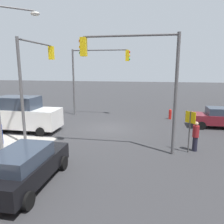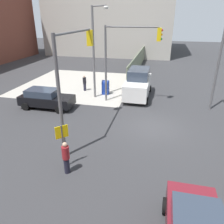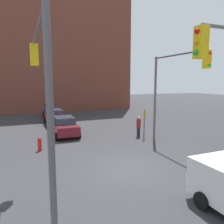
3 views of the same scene
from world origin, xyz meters
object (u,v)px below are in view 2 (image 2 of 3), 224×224
Objects in this scene: traffic_signal_nw_corner at (74,66)px; traffic_signal_ne_corner at (126,50)px; smokestack at (16,13)px; van_white_delivery at (138,84)px; sedan_black at (46,98)px; pedestrian_crossing at (66,157)px; street_lamp_corner at (95,47)px; mailbox_blue at (106,87)px; pedestrian_waiting at (85,83)px.

traffic_signal_nw_corner is 7.17m from traffic_signal_ne_corner.
traffic_signal_nw_corner is at bearing -141.32° from smokestack.
traffic_signal_nw_corner is at bearing 162.85° from van_white_delivery.
van_white_delivery reaches higher than sedan_black.
traffic_signal_ne_corner is at bearing -132.41° from smokestack.
smokestack is at bearing 38.68° from traffic_signal_nw_corner.
smokestack is 2.90× the size of van_white_delivery.
sedan_black is 8.57m from van_white_delivery.
pedestrian_crossing is at bearing 170.61° from van_white_delivery.
pedestrian_crossing is (-10.73, -1.75, -3.79)m from street_lamp_corner.
pedestrian_crossing is at bearing -145.13° from sedan_black.
street_lamp_corner reaches higher than traffic_signal_nw_corner.
traffic_signal_nw_corner is 9.49m from mailbox_blue.
smokestack is 37.06m from traffic_signal_ne_corner.
traffic_signal_nw_corner is 9.75m from van_white_delivery.
sedan_black is 2.81× the size of pedestrian_waiting.
traffic_signal_ne_corner is at bearing -126.95° from mailbox_blue.
traffic_signal_ne_corner is (-24.90, -27.26, -3.24)m from smokestack.
smokestack reaches higher than street_lamp_corner.
traffic_signal_nw_corner is (-31.85, -25.50, -3.20)m from smokestack.
sedan_black is at bearing 133.70° from street_lamp_corner.
traffic_signal_nw_corner is at bearing 165.80° from traffic_signal_ne_corner.
traffic_signal_nw_corner is 10.42m from pedestrian_waiting.
traffic_signal_nw_corner is 0.81× the size of street_lamp_corner.
traffic_signal_ne_corner is at bearing 152.35° from van_white_delivery.
mailbox_blue is at bearing 91.69° from van_white_delivery.
van_white_delivery is (4.65, -7.19, 0.44)m from sedan_black.
smokestack is at bearing 37.13° from sedan_black.
traffic_signal_nw_corner is at bearing -84.33° from pedestrian_crossing.
street_lamp_corner reaches higher than van_white_delivery.
street_lamp_corner is 4.69m from pedestrian_waiting.
smokestack reaches higher than pedestrian_waiting.
traffic_signal_nw_corner is 1.45× the size of sedan_black.
sedan_black reaches higher than mailbox_blue.
van_white_delivery is at bearing -57.09° from sedan_black.
traffic_signal_ne_corner is 2.84m from street_lamp_corner.
pedestrian_waiting is at bearing -135.00° from smokestack.
van_white_delivery is (0.09, -3.20, 0.52)m from mailbox_blue.
van_white_delivery is at bearing -88.31° from mailbox_blue.
van_white_delivery is at bearing -129.33° from smokestack.
traffic_signal_ne_corner reaches higher than pedestrian_waiting.
street_lamp_corner is at bearing 81.25° from traffic_signal_ne_corner.
traffic_signal_nw_corner reaches higher than sedan_black.
pedestrian_waiting is at bearing 17.40° from traffic_signal_nw_corner.
sedan_black is (-2.86, 6.25, -3.74)m from traffic_signal_ne_corner.
sedan_black is (4.10, 4.49, -3.78)m from traffic_signal_nw_corner.
pedestrian_crossing reaches higher than mailbox_blue.
pedestrian_crossing is at bearing 174.13° from traffic_signal_ne_corner.
traffic_signal_ne_corner reaches higher than pedestrian_crossing.
street_lamp_corner is at bearing -112.20° from pedestrian_waiting.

